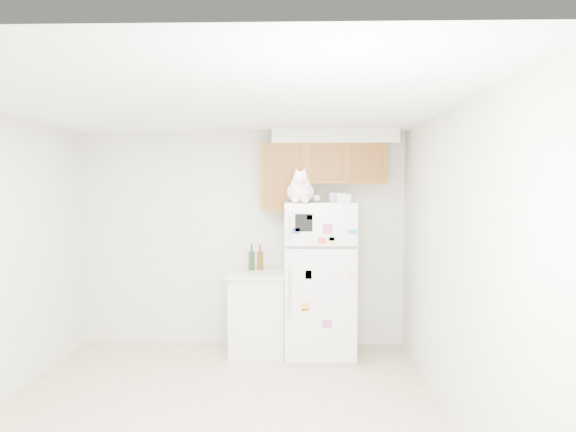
{
  "coord_description": "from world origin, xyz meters",
  "views": [
    {
      "loc": [
        0.7,
        -4.0,
        1.87
      ],
      "look_at": [
        0.56,
        1.55,
        1.55
      ],
      "focal_mm": 32.0,
      "sensor_mm": 36.0,
      "label": 1
    }
  ],
  "objects_px": {
    "storage_box_back": "(337,197)",
    "base_counter": "(258,312)",
    "bottle_green": "(252,257)",
    "cat": "(301,190)",
    "refrigerator": "(320,279)",
    "storage_box_front": "(343,198)",
    "bottle_amber": "(260,257)"
  },
  "relations": [
    {
      "from": "base_counter",
      "to": "storage_box_front",
      "type": "relative_size",
      "value": 6.13
    },
    {
      "from": "cat",
      "to": "bottle_green",
      "type": "bearing_deg",
      "value": 142.57
    },
    {
      "from": "cat",
      "to": "storage_box_back",
      "type": "bearing_deg",
      "value": 42.22
    },
    {
      "from": "refrigerator",
      "to": "cat",
      "type": "distance_m",
      "value": 1.04
    },
    {
      "from": "base_counter",
      "to": "cat",
      "type": "distance_m",
      "value": 1.49
    },
    {
      "from": "storage_box_front",
      "to": "bottle_amber",
      "type": "distance_m",
      "value": 1.18
    },
    {
      "from": "storage_box_front",
      "to": "bottle_amber",
      "type": "xyz_separation_m",
      "value": [
        -0.91,
        0.31,
        -0.68
      ]
    },
    {
      "from": "bottle_amber",
      "to": "bottle_green",
      "type": "bearing_deg",
      "value": -167.95
    },
    {
      "from": "cat",
      "to": "storage_box_back",
      "type": "xyz_separation_m",
      "value": [
        0.4,
        0.37,
        -0.08
      ]
    },
    {
      "from": "refrigerator",
      "to": "base_counter",
      "type": "xyz_separation_m",
      "value": [
        -0.69,
        0.07,
        -0.39
      ]
    },
    {
      "from": "refrigerator",
      "to": "bottle_green",
      "type": "relative_size",
      "value": 5.83
    },
    {
      "from": "storage_box_front",
      "to": "bottle_amber",
      "type": "relative_size",
      "value": 0.52
    },
    {
      "from": "base_counter",
      "to": "storage_box_back",
      "type": "xyz_separation_m",
      "value": [
        0.88,
        0.03,
        1.29
      ]
    },
    {
      "from": "base_counter",
      "to": "storage_box_front",
      "type": "bearing_deg",
      "value": -12.16
    },
    {
      "from": "base_counter",
      "to": "storage_box_front",
      "type": "height_order",
      "value": "storage_box_front"
    },
    {
      "from": "bottle_green",
      "to": "storage_box_back",
      "type": "bearing_deg",
      "value": -3.56
    },
    {
      "from": "refrigerator",
      "to": "storage_box_back",
      "type": "relative_size",
      "value": 9.44
    },
    {
      "from": "cat",
      "to": "bottle_amber",
      "type": "relative_size",
      "value": 1.77
    },
    {
      "from": "storage_box_back",
      "to": "bottle_green",
      "type": "xyz_separation_m",
      "value": [
        -0.96,
        0.06,
        -0.68
      ]
    },
    {
      "from": "storage_box_back",
      "to": "storage_box_front",
      "type": "xyz_separation_m",
      "value": [
        0.04,
        -0.23,
        -0.01
      ]
    },
    {
      "from": "base_counter",
      "to": "cat",
      "type": "relative_size",
      "value": 1.8
    },
    {
      "from": "bottle_green",
      "to": "bottle_amber",
      "type": "distance_m",
      "value": 0.1
    },
    {
      "from": "refrigerator",
      "to": "bottle_green",
      "type": "xyz_separation_m",
      "value": [
        -0.77,
        0.17,
        0.21
      ]
    },
    {
      "from": "refrigerator",
      "to": "base_counter",
      "type": "distance_m",
      "value": 0.79
    },
    {
      "from": "storage_box_back",
      "to": "bottle_green",
      "type": "height_order",
      "value": "storage_box_back"
    },
    {
      "from": "base_counter",
      "to": "bottle_amber",
      "type": "height_order",
      "value": "bottle_amber"
    },
    {
      "from": "bottle_green",
      "to": "refrigerator",
      "type": "bearing_deg",
      "value": -12.18
    },
    {
      "from": "refrigerator",
      "to": "bottle_green",
      "type": "height_order",
      "value": "refrigerator"
    },
    {
      "from": "storage_box_back",
      "to": "base_counter",
      "type": "bearing_deg",
      "value": 175.59
    },
    {
      "from": "refrigerator",
      "to": "storage_box_back",
      "type": "distance_m",
      "value": 0.93
    },
    {
      "from": "bottle_amber",
      "to": "storage_box_front",
      "type": "bearing_deg",
      "value": -19.01
    },
    {
      "from": "storage_box_front",
      "to": "base_counter",
      "type": "bearing_deg",
      "value": 153.86
    }
  ]
}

